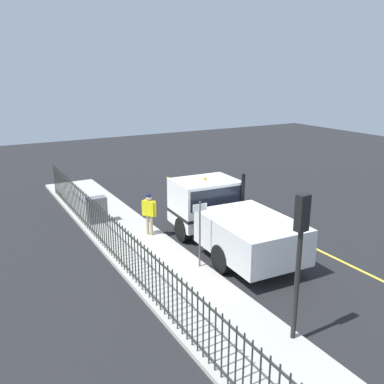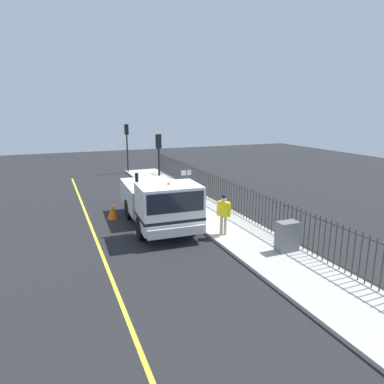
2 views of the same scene
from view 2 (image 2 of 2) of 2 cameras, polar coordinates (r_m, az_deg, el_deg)
name	(u,v)px [view 2 (image 2 of 2)]	position (r m, az deg, el deg)	size (l,w,h in m)	color
ground_plane	(150,219)	(17.10, -6.82, -4.41)	(59.06, 59.06, 0.00)	#232326
sidewalk_slab	(205,211)	(18.03, 2.12, -3.16)	(2.70, 26.85, 0.13)	#B7B2A8
lane_marking	(91,226)	(16.62, -16.23, -5.39)	(0.12, 24.16, 0.01)	yellow
work_truck	(160,200)	(15.56, -5.29, -1.39)	(2.74, 6.25, 2.62)	white
worker_standing	(224,210)	(14.35, 5.20, -2.98)	(0.46, 0.52, 1.70)	yellow
iron_fence	(226,193)	(18.32, 5.55, -0.22)	(0.04, 22.86, 1.54)	#2D332D
traffic_light_near	(159,152)	(21.10, -5.47, 6.60)	(0.32, 0.24, 3.64)	black
traffic_light_mid	(127,138)	(29.32, -10.63, 8.67)	(0.31, 0.22, 3.88)	black
utility_cabinet	(287,236)	(13.28, 15.33, -7.01)	(0.80, 0.47, 1.11)	slate
traffic_cone	(113,211)	(17.35, -12.89, -3.11)	(0.52, 0.52, 0.75)	orange
street_sign	(186,186)	(17.12, -0.94, 1.05)	(0.50, 0.06, 2.26)	#4C4C4C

